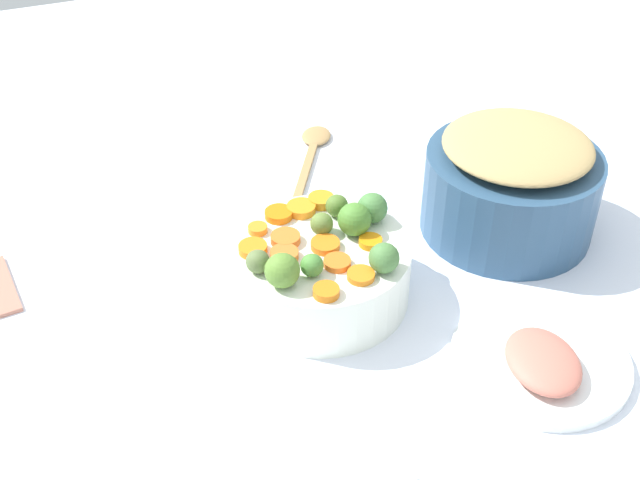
{
  "coord_description": "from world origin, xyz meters",
  "views": [
    {
      "loc": [
        0.31,
        0.74,
        0.73
      ],
      "look_at": [
        0.01,
        -0.01,
        0.11
      ],
      "focal_mm": 45.28,
      "sensor_mm": 36.0,
      "label": 1
    }
  ],
  "objects_px": {
    "metal_pot": "(510,193)",
    "wooden_spoon": "(311,154)",
    "serving_bowl_carrots": "(320,272)",
    "ham_plate": "(540,359)"
  },
  "relations": [
    {
      "from": "metal_pot",
      "to": "wooden_spoon",
      "type": "bearing_deg",
      "value": -57.08
    },
    {
      "from": "serving_bowl_carrots",
      "to": "wooden_spoon",
      "type": "bearing_deg",
      "value": -109.71
    },
    {
      "from": "metal_pot",
      "to": "wooden_spoon",
      "type": "distance_m",
      "value": 0.35
    },
    {
      "from": "serving_bowl_carrots",
      "to": "metal_pot",
      "type": "xyz_separation_m",
      "value": [
        -0.31,
        -0.04,
        0.02
      ]
    },
    {
      "from": "ham_plate",
      "to": "wooden_spoon",
      "type": "bearing_deg",
      "value": -81.65
    },
    {
      "from": "serving_bowl_carrots",
      "to": "wooden_spoon",
      "type": "relative_size",
      "value": 0.83
    },
    {
      "from": "ham_plate",
      "to": "serving_bowl_carrots",
      "type": "bearing_deg",
      "value": -47.16
    },
    {
      "from": "metal_pot",
      "to": "wooden_spoon",
      "type": "relative_size",
      "value": 0.88
    },
    {
      "from": "wooden_spoon",
      "to": "ham_plate",
      "type": "distance_m",
      "value": 0.55
    },
    {
      "from": "metal_pot",
      "to": "ham_plate",
      "type": "relative_size",
      "value": 1.15
    }
  ]
}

